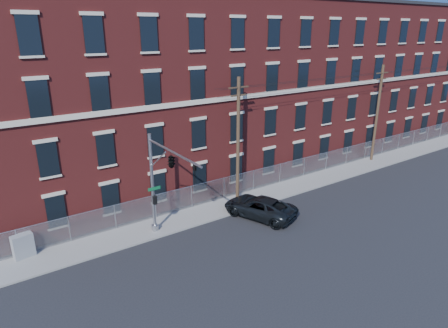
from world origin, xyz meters
The scene contains 10 objects.
ground centered at (0.00, 0.00, 0.00)m, with size 140.00×140.00×0.00m, color black.
sidewalk centered at (12.00, 5.00, 0.06)m, with size 65.00×3.00×0.12m, color gray.
mill_building centered at (12.00, 13.93, 8.15)m, with size 55.30×14.32×16.30m.
chain_link_fence centered at (12.00, 6.30, 1.06)m, with size 59.06×0.06×1.85m.
traffic_signal_mast centered at (-6.00, 2.18, 5.39)m, with size 0.90×6.75×7.00m.
utility_pole_near centered at (2.00, 5.60, 5.34)m, with size 1.80×0.28×10.00m.
utility_pole_mid centered at (20.00, 5.60, 5.34)m, with size 1.80×0.28×10.00m.
overhead_wires centered at (20.00, 5.60, 9.12)m, with size 40.00×0.62×0.62m.
pickup_truck centered at (1.55, 2.17, 0.78)m, with size 2.58×5.60×1.56m, color black.
utility_cabinet centered at (-14.15, 6.00, 0.88)m, with size 1.21×0.61×1.52m, color gray.
Camera 1 is at (-15.95, -18.50, 13.59)m, focal length 31.47 mm.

